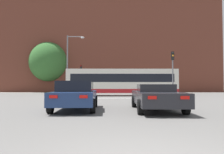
{
  "coord_description": "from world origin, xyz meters",
  "views": [
    {
      "loc": [
        -0.5,
        -3.37,
        1.23
      ],
      "look_at": [
        -0.21,
        20.25,
        2.08
      ],
      "focal_mm": 35.0,
      "sensor_mm": 36.0,
      "label": 1
    }
  ],
  "objects_px": {
    "car_roadster_right": "(156,97)",
    "pedestrian_walking_east": "(89,86)",
    "car_saloon_left": "(76,95)",
    "pedestrian_waiting": "(121,87)",
    "street_lamp_junction": "(70,58)",
    "traffic_light_far_left": "(81,74)",
    "traffic_light_near_right": "(173,67)",
    "bus_crossing_lead": "(122,82)"
  },
  "relations": [
    {
      "from": "car_roadster_right",
      "to": "pedestrian_walking_east",
      "type": "relative_size",
      "value": 2.71
    },
    {
      "from": "bus_crossing_lead",
      "to": "traffic_light_near_right",
      "type": "bearing_deg",
      "value": -131.75
    },
    {
      "from": "car_saloon_left",
      "to": "street_lamp_junction",
      "type": "distance_m",
      "value": 16.82
    },
    {
      "from": "pedestrian_waiting",
      "to": "street_lamp_junction",
      "type": "bearing_deg",
      "value": 87.22
    },
    {
      "from": "bus_crossing_lead",
      "to": "traffic_light_near_right",
      "type": "distance_m",
      "value": 6.35
    },
    {
      "from": "bus_crossing_lead",
      "to": "traffic_light_near_right",
      "type": "height_order",
      "value": "traffic_light_near_right"
    },
    {
      "from": "car_saloon_left",
      "to": "car_roadster_right",
      "type": "bearing_deg",
      "value": -4.75
    },
    {
      "from": "pedestrian_waiting",
      "to": "traffic_light_far_left",
      "type": "bearing_deg",
      "value": 40.55
    },
    {
      "from": "car_roadster_right",
      "to": "traffic_light_near_right",
      "type": "xyz_separation_m",
      "value": [
        3.79,
        10.12,
        2.3
      ]
    },
    {
      "from": "street_lamp_junction",
      "to": "pedestrian_walking_east",
      "type": "height_order",
      "value": "street_lamp_junction"
    },
    {
      "from": "car_saloon_left",
      "to": "traffic_light_far_left",
      "type": "xyz_separation_m",
      "value": [
        -2.72,
        22.85,
        2.15
      ]
    },
    {
      "from": "traffic_light_near_right",
      "to": "bus_crossing_lead",
      "type": "bearing_deg",
      "value": 138.25
    },
    {
      "from": "car_saloon_left",
      "to": "bus_crossing_lead",
      "type": "height_order",
      "value": "bus_crossing_lead"
    },
    {
      "from": "car_saloon_left",
      "to": "traffic_light_far_left",
      "type": "height_order",
      "value": "traffic_light_far_left"
    },
    {
      "from": "street_lamp_junction",
      "to": "traffic_light_far_left",
      "type": "bearing_deg",
      "value": 86.25
    },
    {
      "from": "traffic_light_near_right",
      "to": "pedestrian_waiting",
      "type": "height_order",
      "value": "traffic_light_near_right"
    },
    {
      "from": "pedestrian_waiting",
      "to": "pedestrian_walking_east",
      "type": "xyz_separation_m",
      "value": [
        -4.99,
        1.46,
        0.16
      ]
    },
    {
      "from": "car_saloon_left",
      "to": "street_lamp_junction",
      "type": "relative_size",
      "value": 0.6
    },
    {
      "from": "pedestrian_walking_east",
      "to": "bus_crossing_lead",
      "type": "bearing_deg",
      "value": -172.99
    },
    {
      "from": "car_roadster_right",
      "to": "pedestrian_waiting",
      "type": "relative_size",
      "value": 3.09
    },
    {
      "from": "car_saloon_left",
      "to": "traffic_light_far_left",
      "type": "distance_m",
      "value": 23.11
    },
    {
      "from": "street_lamp_junction",
      "to": "pedestrian_waiting",
      "type": "height_order",
      "value": "street_lamp_junction"
    },
    {
      "from": "bus_crossing_lead",
      "to": "traffic_light_far_left",
      "type": "height_order",
      "value": "traffic_light_far_left"
    },
    {
      "from": "traffic_light_near_right",
      "to": "car_saloon_left",
      "type": "bearing_deg",
      "value": -127.93
    },
    {
      "from": "car_saloon_left",
      "to": "pedestrian_waiting",
      "type": "relative_size",
      "value": 2.73
    },
    {
      "from": "car_saloon_left",
      "to": "pedestrian_walking_east",
      "type": "xyz_separation_m",
      "value": [
        -1.52,
        24.09,
        0.36
      ]
    },
    {
      "from": "car_roadster_right",
      "to": "traffic_light_near_right",
      "type": "distance_m",
      "value": 11.05
    },
    {
      "from": "car_saloon_left",
      "to": "traffic_light_far_left",
      "type": "bearing_deg",
      "value": 95.37
    },
    {
      "from": "car_roadster_right",
      "to": "traffic_light_far_left",
      "type": "relative_size",
      "value": 1.16
    },
    {
      "from": "car_saloon_left",
      "to": "traffic_light_near_right",
      "type": "distance_m",
      "value": 12.73
    },
    {
      "from": "pedestrian_waiting",
      "to": "pedestrian_walking_east",
      "type": "relative_size",
      "value": 0.88
    },
    {
      "from": "bus_crossing_lead",
      "to": "pedestrian_walking_east",
      "type": "distance_m",
      "value": 11.07
    },
    {
      "from": "traffic_light_near_right",
      "to": "pedestrian_waiting",
      "type": "distance_m",
      "value": 13.57
    },
    {
      "from": "traffic_light_far_left",
      "to": "pedestrian_waiting",
      "type": "height_order",
      "value": "traffic_light_far_left"
    },
    {
      "from": "traffic_light_far_left",
      "to": "car_saloon_left",
      "type": "bearing_deg",
      "value": -83.21
    },
    {
      "from": "traffic_light_far_left",
      "to": "pedestrian_waiting",
      "type": "relative_size",
      "value": 2.67
    },
    {
      "from": "car_saloon_left",
      "to": "bus_crossing_lead",
      "type": "bearing_deg",
      "value": 76.22
    },
    {
      "from": "car_roadster_right",
      "to": "traffic_light_near_right",
      "type": "height_order",
      "value": "traffic_light_near_right"
    },
    {
      "from": "bus_crossing_lead",
      "to": "pedestrian_walking_east",
      "type": "relative_size",
      "value": 6.69
    },
    {
      "from": "bus_crossing_lead",
      "to": "street_lamp_junction",
      "type": "height_order",
      "value": "street_lamp_junction"
    },
    {
      "from": "street_lamp_junction",
      "to": "pedestrian_waiting",
      "type": "relative_size",
      "value": 4.57
    },
    {
      "from": "car_roadster_right",
      "to": "pedestrian_waiting",
      "type": "height_order",
      "value": "pedestrian_waiting"
    }
  ]
}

